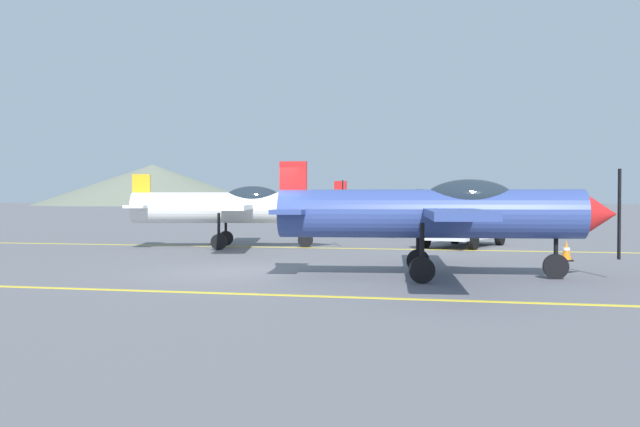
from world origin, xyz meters
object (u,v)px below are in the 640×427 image
object	(u,v)px
airplane_mid	(236,207)
traffic_cone_side	(566,251)
airplane_far	(407,204)
car_sedan	(464,224)
airplane_near	(442,212)

from	to	relation	value
airplane_mid	traffic_cone_side	xyz separation A→B (m)	(10.93, -2.94, -1.20)
airplane_mid	airplane_far	bearing A→B (deg)	62.70
car_sedan	airplane_far	bearing A→B (deg)	109.84
airplane_far	traffic_cone_side	size ratio (longest dim) A/B	14.97
airplane_mid	traffic_cone_side	distance (m)	11.38
airplane_far	car_sedan	distance (m)	8.24
airplane_near	traffic_cone_side	world-z (taller)	airplane_near
car_sedan	traffic_cone_side	size ratio (longest dim) A/B	7.90
airplane_mid	car_sedan	distance (m)	8.37
airplane_far	airplane_near	bearing A→B (deg)	-82.32
airplane_near	airplane_mid	size ratio (longest dim) A/B	1.01
airplane_near	car_sedan	world-z (taller)	airplane_near
traffic_cone_side	airplane_mid	bearing A→B (deg)	164.97
airplane_mid	traffic_cone_side	size ratio (longest dim) A/B	14.88
airplane_near	airplane_mid	bearing A→B (deg)	134.06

